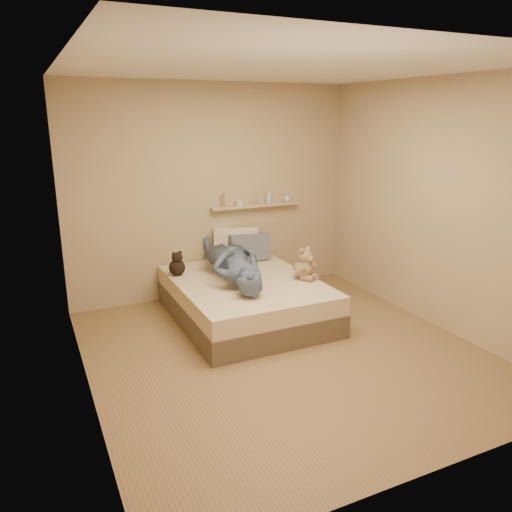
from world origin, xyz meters
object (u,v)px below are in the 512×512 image
person (232,261)px  wall_shelf (255,206)px  bed (245,299)px  pillow_grey (250,247)px  game_console (250,283)px  teddy_bear (304,266)px  dark_plush (177,265)px  pillow_cream (236,244)px

person → wall_shelf: bearing=-121.8°
bed → pillow_grey: size_ratio=3.80×
game_console → teddy_bear: 0.84m
dark_plush → pillow_cream: bearing=21.6°
pillow_cream → game_console: bearing=-107.0°
pillow_grey → wall_shelf: size_ratio=0.42×
dark_plush → pillow_cream: pillow_cream is taller
game_console → dark_plush: bearing=114.6°
pillow_cream → pillow_grey: 0.19m
dark_plush → person: size_ratio=0.18×
game_console → teddy_bear: teddy_bear is taller
dark_plush → wall_shelf: (1.18, 0.42, 0.53)m
bed → teddy_bear: 0.76m
pillow_cream → pillow_grey: size_ratio=1.10×
teddy_bear → wall_shelf: 1.24m
game_console → pillow_grey: size_ratio=0.36×
teddy_bear → wall_shelf: wall_shelf is taller
teddy_bear → dark_plush: (-1.25, 0.71, -0.03)m
teddy_bear → pillow_grey: 0.95m
dark_plush → bed: bearing=-37.7°
teddy_bear → dark_plush: teddy_bear is taller
person → pillow_grey: bearing=-121.9°
pillow_grey → person: size_ratio=0.32×
wall_shelf → teddy_bear: bearing=-86.5°
person → pillow_cream: bearing=-107.4°
game_console → wall_shelf: wall_shelf is taller
game_console → teddy_bear: size_ratio=0.49×
teddy_bear → pillow_grey: teddy_bear is taller
bed → teddy_bear: bearing=-19.9°
wall_shelf → pillow_grey: bearing=-130.1°
game_console → person: person is taller
teddy_bear → wall_shelf: (-0.07, 1.13, 0.50)m
game_console → bed: bearing=71.2°
game_console → pillow_cream: size_ratio=0.33×
bed → pillow_cream: (0.24, 0.83, 0.43)m
dark_plush → pillow_grey: bearing=11.5°
dark_plush → pillow_cream: 0.93m
pillow_cream → pillow_grey: bearing=-47.0°
game_console → teddy_bear: (0.79, 0.29, 0.00)m
teddy_bear → bed: bearing=160.1°
bed → pillow_grey: pillow_grey is taller
bed → game_console: 0.66m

